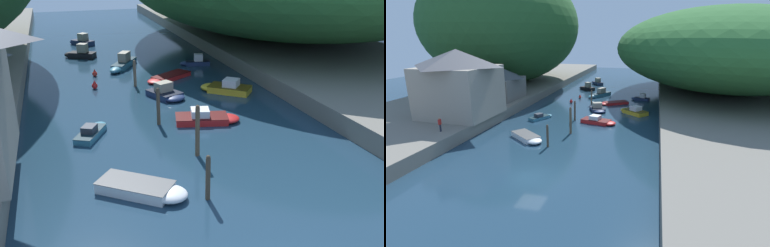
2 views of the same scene
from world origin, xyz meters
TOP-DOWN VIEW (x-y plane):
  - water_surface at (0.00, 30.00)m, footprint 130.00×130.00m
  - right_bank at (22.44, 30.00)m, footprint 22.00×120.00m
  - boat_far_upstream at (2.97, 31.64)m, footprint 5.73×4.62m
  - boat_red_skiff at (7.81, 36.65)m, footprint 3.75×1.80m
  - boat_yellow_tender at (2.89, 18.66)m, footprint 5.47×3.21m
  - boat_near_quay at (7.21, 25.68)m, footprint 5.15×4.80m
  - boat_white_cruiser at (-6.20, 18.85)m, footprint 3.02×4.24m
  - boat_small_dinghy at (-4.24, 9.35)m, footprint 5.31×4.75m
  - boat_navy_launch at (1.35, 25.65)m, footprint 3.49×4.44m
  - boat_moored_right at (-5.10, 45.13)m, footprint 4.32×3.32m
  - boat_open_rowboat at (-4.24, 53.62)m, footprint 3.79×4.28m
  - boat_far_right_bank at (-0.74, 37.96)m, footprint 4.34×6.15m
  - mooring_post_nearest at (-1.11, 7.78)m, footprint 0.27×0.27m
  - mooring_post_second at (0.12, 13.15)m, footprint 0.30×0.30m
  - mooring_post_middle at (-0.99, 19.36)m, footprint 0.29×0.29m
  - mooring_post_farthest at (-0.73, 30.26)m, footprint 0.29×0.29m
  - channel_buoy_near at (-4.23, 35.40)m, footprint 0.55×0.55m
  - channel_buoy_far at (-4.75, 30.64)m, footprint 0.59×0.59m

SIDE VIEW (x-z plane):
  - water_surface at x=0.00m, z-range 0.00..0.00m
  - boat_far_upstream at x=2.97m, z-range 0.00..0.46m
  - boat_white_cruiser at x=-6.20m, z-range -0.17..0.78m
  - boat_small_dinghy at x=-4.24m, z-range 0.00..0.64m
  - channel_buoy_near at x=-4.23m, z-range -0.09..0.74m
  - channel_buoy_far at x=-4.75m, z-range -0.10..0.79m
  - boat_yellow_tender at x=2.89m, z-range -0.20..0.92m
  - boat_red_skiff at x=7.81m, z-range -0.28..1.11m
  - boat_navy_launch at x=1.35m, z-range -0.28..1.14m
  - boat_near_quay at x=7.21m, z-range -0.25..1.10m
  - boat_open_rowboat at x=-4.24m, z-range -0.35..1.40m
  - boat_far_right_bank at x=-0.74m, z-range -0.35..1.40m
  - boat_moored_right at x=-5.10m, z-range -0.37..1.47m
  - right_bank at x=22.44m, z-range 0.00..1.56m
  - mooring_post_nearest at x=-1.11m, z-range 0.01..2.69m
  - mooring_post_farthest at x=-0.73m, z-range 0.01..2.74m
  - mooring_post_middle at x=-0.99m, z-range 0.01..3.03m
  - mooring_post_second at x=0.12m, z-range 0.01..3.59m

